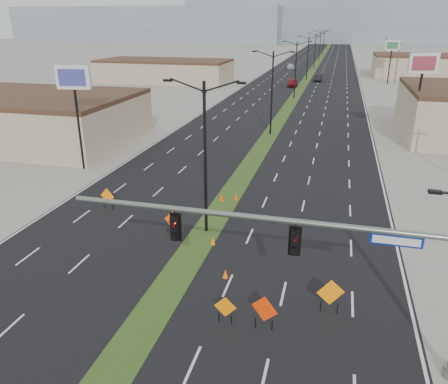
% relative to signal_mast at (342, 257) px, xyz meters
% --- Properties ---
extents(ground, '(600.00, 600.00, 0.00)m').
position_rel_signal_mast_xyz_m(ground, '(-8.56, -2.00, -4.79)').
color(ground, gray).
rests_on(ground, ground).
extents(road_surface, '(25.00, 400.00, 0.02)m').
position_rel_signal_mast_xyz_m(road_surface, '(-8.56, 98.00, -4.79)').
color(road_surface, black).
rests_on(road_surface, ground).
extents(median_strip, '(2.00, 400.00, 0.04)m').
position_rel_signal_mast_xyz_m(median_strip, '(-8.56, 98.00, -4.79)').
color(median_strip, '#344F1C').
rests_on(median_strip, ground).
extents(building_sw_far, '(30.00, 14.00, 4.50)m').
position_rel_signal_mast_xyz_m(building_sw_far, '(-40.56, 83.00, -2.54)').
color(building_sw_far, tan).
rests_on(building_sw_far, ground).
extents(mesa_west, '(180.00, 50.00, 22.00)m').
position_rel_signal_mast_xyz_m(mesa_west, '(-128.56, 278.00, 6.21)').
color(mesa_west, gray).
rests_on(mesa_west, ground).
extents(mesa_center, '(220.00, 50.00, 28.00)m').
position_rel_signal_mast_xyz_m(mesa_center, '(31.44, 298.00, 9.21)').
color(mesa_center, gray).
rests_on(mesa_center, ground).
extents(mesa_backdrop, '(140.00, 50.00, 32.00)m').
position_rel_signal_mast_xyz_m(mesa_backdrop, '(-38.56, 318.00, 11.21)').
color(mesa_backdrop, gray).
rests_on(mesa_backdrop, ground).
extents(signal_mast, '(16.30, 0.60, 8.00)m').
position_rel_signal_mast_xyz_m(signal_mast, '(0.00, 0.00, 0.00)').
color(signal_mast, slate).
rests_on(signal_mast, ground).
extents(streetlight_0, '(5.15, 0.24, 10.02)m').
position_rel_signal_mast_xyz_m(streetlight_0, '(-8.56, 10.00, 0.63)').
color(streetlight_0, black).
rests_on(streetlight_0, ground).
extents(streetlight_1, '(5.15, 0.24, 10.02)m').
position_rel_signal_mast_xyz_m(streetlight_1, '(-8.56, 38.00, 0.63)').
color(streetlight_1, black).
rests_on(streetlight_1, ground).
extents(streetlight_2, '(5.15, 0.24, 10.02)m').
position_rel_signal_mast_xyz_m(streetlight_2, '(-8.56, 66.00, 0.63)').
color(streetlight_2, black).
rests_on(streetlight_2, ground).
extents(streetlight_3, '(5.15, 0.24, 10.02)m').
position_rel_signal_mast_xyz_m(streetlight_3, '(-8.56, 94.00, 0.63)').
color(streetlight_3, black).
rests_on(streetlight_3, ground).
extents(streetlight_4, '(5.15, 0.24, 10.02)m').
position_rel_signal_mast_xyz_m(streetlight_4, '(-8.56, 122.00, 0.63)').
color(streetlight_4, black).
rests_on(streetlight_4, ground).
extents(streetlight_5, '(5.15, 0.24, 10.02)m').
position_rel_signal_mast_xyz_m(streetlight_5, '(-8.56, 150.00, 0.63)').
color(streetlight_5, black).
rests_on(streetlight_5, ground).
extents(streetlight_6, '(5.15, 0.24, 10.02)m').
position_rel_signal_mast_xyz_m(streetlight_6, '(-8.56, 178.00, 0.63)').
color(streetlight_6, black).
rests_on(streetlight_6, ground).
extents(utility_pole_1, '(1.60, 0.20, 9.00)m').
position_rel_signal_mast_xyz_m(utility_pole_1, '(11.44, 58.00, -0.12)').
color(utility_pole_1, '#4C3823').
rests_on(utility_pole_1, ground).
extents(utility_pole_2, '(1.60, 0.20, 9.00)m').
position_rel_signal_mast_xyz_m(utility_pole_2, '(11.44, 93.00, -0.12)').
color(utility_pole_2, '#4C3823').
rests_on(utility_pole_2, ground).
extents(utility_pole_3, '(1.60, 0.20, 9.00)m').
position_rel_signal_mast_xyz_m(utility_pole_3, '(11.44, 128.00, -0.12)').
color(utility_pole_3, '#4C3823').
rests_on(utility_pole_3, ground).
extents(car_left, '(2.06, 4.85, 1.64)m').
position_rel_signal_mast_xyz_m(car_left, '(-10.56, 82.08, -3.97)').
color(car_left, maroon).
rests_on(car_left, ground).
extents(car_mid, '(1.75, 4.78, 1.56)m').
position_rel_signal_mast_xyz_m(car_mid, '(-5.70, 92.50, -4.01)').
color(car_mid, black).
rests_on(car_mid, ground).
extents(car_far, '(2.66, 5.18, 1.44)m').
position_rel_signal_mast_xyz_m(car_far, '(-15.06, 118.25, -4.07)').
color(car_far, '#B3B9BE').
rests_on(car_far, ground).
extents(construction_sign_1, '(1.23, 0.30, 1.67)m').
position_rel_signal_mast_xyz_m(construction_sign_1, '(-16.85, 11.78, -3.81)').
color(construction_sign_1, orange).
rests_on(construction_sign_1, ground).
extents(construction_sign_2, '(1.26, 0.32, 1.70)m').
position_rel_signal_mast_xyz_m(construction_sign_2, '(-10.56, 8.96, -3.79)').
color(construction_sign_2, '#FF5105').
rests_on(construction_sign_2, ground).
extents(construction_sign_3, '(1.06, 0.06, 1.42)m').
position_rel_signal_mast_xyz_m(construction_sign_3, '(-4.93, 1.00, -3.97)').
color(construction_sign_3, orange).
rests_on(construction_sign_3, ground).
extents(construction_sign_4, '(1.27, 0.48, 1.77)m').
position_rel_signal_mast_xyz_m(construction_sign_4, '(-3.09, 1.00, -3.75)').
color(construction_sign_4, '#EC3304').
rests_on(construction_sign_4, ground).
extents(construction_sign_5, '(1.32, 0.46, 1.83)m').
position_rel_signal_mast_xyz_m(construction_sign_5, '(-0.20, 3.04, -3.71)').
color(construction_sign_5, orange).
rests_on(construction_sign_5, ground).
extents(cone_0, '(0.38, 0.38, 0.53)m').
position_rel_signal_mast_xyz_m(cone_0, '(-5.88, 4.73, -4.53)').
color(cone_0, '#FF6205').
rests_on(cone_0, ground).
extents(cone_1, '(0.34, 0.34, 0.56)m').
position_rel_signal_mast_xyz_m(cone_1, '(-7.86, 15.88, -4.51)').
color(cone_1, '#FF4005').
rests_on(cone_1, ground).
extents(cone_2, '(0.39, 0.39, 0.53)m').
position_rel_signal_mast_xyz_m(cone_2, '(-7.61, 8.28, -4.53)').
color(cone_2, orange).
rests_on(cone_2, ground).
extents(cone_3, '(0.50, 0.50, 0.65)m').
position_rel_signal_mast_xyz_m(cone_3, '(-8.92, 15.39, -4.46)').
color(cone_3, '#DE4504').
rests_on(cone_3, ground).
extents(pole_sign_west, '(3.17, 0.79, 9.65)m').
position_rel_signal_mast_xyz_m(pole_sign_west, '(-23.93, 20.02, 3.09)').
color(pole_sign_west, black).
rests_on(pole_sign_west, ground).
extents(pole_sign_east_near, '(3.25, 1.27, 10.08)m').
position_rel_signal_mast_xyz_m(pole_sign_east_near, '(8.08, 38.36, 3.47)').
color(pole_sign_east_near, black).
rests_on(pole_sign_east_near, ground).
extents(pole_sign_east_far, '(3.04, 0.58, 9.28)m').
position_rel_signal_mast_xyz_m(pole_sign_east_far, '(9.87, 92.25, 2.77)').
color(pole_sign_east_far, black).
rests_on(pole_sign_east_far, ground).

